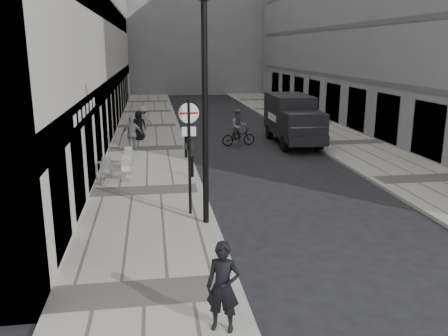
% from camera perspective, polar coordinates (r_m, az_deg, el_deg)
% --- Properties ---
extents(sidewalk, '(4.00, 60.00, 0.12)m').
position_cam_1_polar(sidewalk, '(25.19, -9.19, 2.23)').
color(sidewalk, gray).
rests_on(sidewalk, ground).
extents(far_sidewalk, '(4.00, 60.00, 0.12)m').
position_cam_1_polar(far_sidewalk, '(27.36, 14.53, 2.91)').
color(far_sidewalk, gray).
rests_on(far_sidewalk, ground).
extents(building_far, '(24.00, 16.00, 22.00)m').
position_cam_1_polar(building_far, '(63.00, -6.07, 19.40)').
color(building_far, slate).
rests_on(building_far, ground).
extents(walking_man, '(0.74, 0.62, 1.73)m').
position_cam_1_polar(walking_man, '(8.89, -0.11, -14.13)').
color(walking_man, black).
rests_on(walking_man, sidewalk).
extents(sign_post, '(0.62, 0.10, 3.60)m').
position_cam_1_polar(sign_post, '(14.54, -4.21, 3.15)').
color(sign_post, black).
rests_on(sign_post, sidewalk).
extents(lamppost, '(0.30, 0.30, 6.71)m').
position_cam_1_polar(lamppost, '(13.52, -2.32, 8.46)').
color(lamppost, black).
rests_on(lamppost, sidewalk).
extents(bollard_near, '(0.11, 0.11, 0.80)m').
position_cam_1_polar(bollard_near, '(19.28, -3.82, 0.11)').
color(bollard_near, black).
rests_on(bollard_near, sidewalk).
extents(bollard_far, '(0.13, 0.13, 0.97)m').
position_cam_1_polar(bollard_far, '(22.76, -4.61, 2.50)').
color(bollard_far, black).
rests_on(bollard_far, sidewalk).
extents(panel_van, '(2.23, 5.72, 2.67)m').
position_cam_1_polar(panel_van, '(26.66, 8.24, 6.07)').
color(panel_van, black).
rests_on(panel_van, ground).
extents(cyclist, '(1.92, 0.86, 2.00)m').
position_cam_1_polar(cyclist, '(26.03, 1.75, 4.41)').
color(cyclist, black).
rests_on(cyclist, ground).
extents(pedestrian_a, '(1.11, 0.58, 1.80)m').
position_cam_1_polar(pedestrian_a, '(24.27, -10.99, 4.02)').
color(pedestrian_a, slate).
rests_on(pedestrian_a, sidewalk).
extents(pedestrian_b, '(1.26, 0.88, 1.78)m').
position_cam_1_polar(pedestrian_b, '(28.69, -9.67, 5.59)').
color(pedestrian_b, gray).
rests_on(pedestrian_b, sidewalk).
extents(pedestrian_c, '(0.82, 0.55, 1.64)m').
position_cam_1_polar(pedestrian_c, '(27.57, -10.20, 5.08)').
color(pedestrian_c, black).
rests_on(pedestrian_c, sidewalk).
extents(cafe_table_near, '(0.65, 1.48, 0.84)m').
position_cam_1_polar(cafe_table_near, '(19.53, -11.67, 0.11)').
color(cafe_table_near, silver).
rests_on(cafe_table_near, sidewalk).
extents(cafe_table_mid, '(0.64, 1.44, 0.82)m').
position_cam_1_polar(cafe_table_mid, '(19.47, -14.03, -0.10)').
color(cafe_table_mid, '#A4A4A6').
rests_on(cafe_table_mid, sidewalk).
extents(cafe_table_far, '(0.64, 1.44, 0.82)m').
position_cam_1_polar(cafe_table_far, '(21.28, -11.44, 1.24)').
color(cafe_table_far, silver).
rests_on(cafe_table_far, sidewalk).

